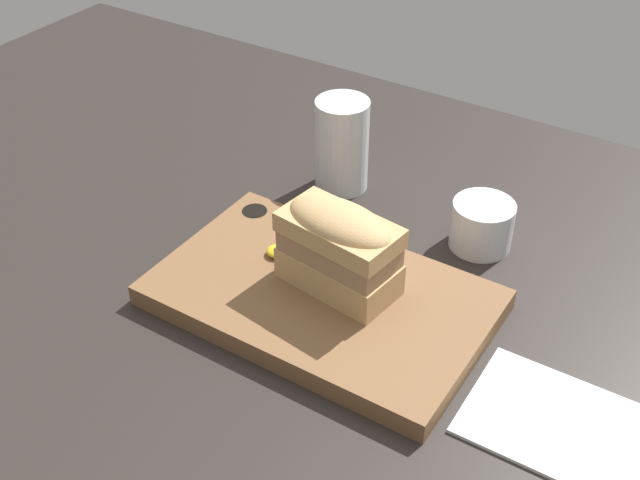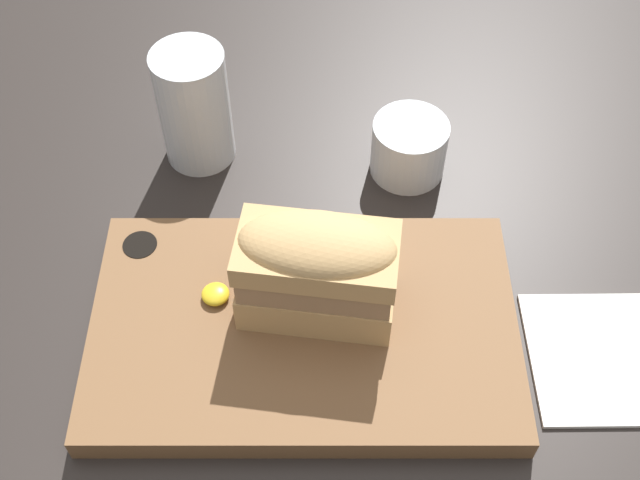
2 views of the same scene
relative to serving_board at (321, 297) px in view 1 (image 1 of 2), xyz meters
The scene contains 7 objects.
dining_table 10.45cm from the serving_board, 24.42° to the left, with size 195.87×100.31×2.00cm.
serving_board is the anchor object (origin of this frame).
sandwich 7.06cm from the serving_board, 51.55° to the left, with size 13.83×8.54×10.22cm.
mustard_dollop 8.18cm from the serving_board, 162.97° to the left, with size 2.45×2.45×0.98cm.
water_glass 25.32cm from the serving_board, 116.16° to the left, with size 7.20×7.20×12.78cm.
wine_glass 22.68cm from the serving_board, 62.45° to the left, with size 7.63×7.63×6.06cm.
napkin 28.28cm from the serving_board, ahead, with size 17.22×13.11×0.40cm.
Camera 1 is at (26.96, -61.45, 62.38)cm, focal length 45.00 mm.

